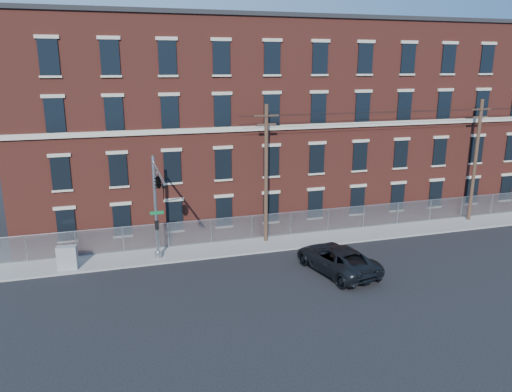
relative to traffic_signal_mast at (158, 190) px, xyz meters
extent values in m
plane|color=black|center=(6.00, -2.18, -5.39)|extent=(140.00, 140.00, 0.00)
cube|color=gray|center=(18.00, 2.82, -5.33)|extent=(65.00, 3.00, 0.12)
cube|color=maroon|center=(18.00, 11.82, 2.61)|extent=(55.00, 14.00, 16.00)
cube|color=black|center=(18.00, 11.82, 10.76)|extent=(55.30, 14.30, 0.30)
cube|color=#AEA491|center=(18.00, 4.74, 2.91)|extent=(55.00, 0.18, 0.35)
cube|color=black|center=(-5.83, 4.76, -3.19)|extent=(1.20, 0.10, 2.20)
cube|color=black|center=(-5.83, 4.76, 0.41)|extent=(1.20, 0.10, 2.20)
cube|color=black|center=(-5.83, 4.76, 4.21)|extent=(1.20, 0.10, 2.20)
cube|color=black|center=(-5.83, 4.76, 7.81)|extent=(1.20, 0.10, 2.20)
cube|color=black|center=(-2.17, 4.76, -3.19)|extent=(1.20, 0.10, 2.20)
cube|color=black|center=(-2.17, 4.76, 0.41)|extent=(1.20, 0.10, 2.20)
cube|color=black|center=(-2.17, 4.76, 4.21)|extent=(1.20, 0.10, 2.20)
cube|color=black|center=(-2.17, 4.76, 7.81)|extent=(1.20, 0.10, 2.20)
cube|color=black|center=(1.50, 4.76, -3.19)|extent=(1.20, 0.10, 2.20)
cube|color=black|center=(1.50, 4.76, 0.41)|extent=(1.20, 0.10, 2.20)
cube|color=black|center=(1.50, 4.76, 4.21)|extent=(1.20, 0.10, 2.20)
cube|color=black|center=(1.50, 4.76, 7.81)|extent=(1.20, 0.10, 2.20)
cube|color=black|center=(5.17, 4.76, -3.19)|extent=(1.20, 0.10, 2.20)
cube|color=black|center=(5.17, 4.76, 0.41)|extent=(1.20, 0.10, 2.20)
cube|color=black|center=(5.17, 4.76, 4.21)|extent=(1.20, 0.10, 2.20)
cube|color=black|center=(5.17, 4.76, 7.81)|extent=(1.20, 0.10, 2.20)
cube|color=black|center=(8.83, 4.76, -3.19)|extent=(1.20, 0.10, 2.20)
cube|color=black|center=(8.83, 4.76, 0.41)|extent=(1.20, 0.10, 2.20)
cube|color=black|center=(8.83, 4.76, 4.21)|extent=(1.20, 0.10, 2.20)
cube|color=black|center=(8.83, 4.76, 7.81)|extent=(1.20, 0.10, 2.20)
cube|color=black|center=(12.50, 4.76, -3.19)|extent=(1.20, 0.10, 2.20)
cube|color=black|center=(12.50, 4.76, 0.41)|extent=(1.20, 0.10, 2.20)
cube|color=black|center=(12.50, 4.76, 4.21)|extent=(1.20, 0.10, 2.20)
cube|color=black|center=(12.50, 4.76, 7.81)|extent=(1.20, 0.10, 2.20)
cube|color=black|center=(16.17, 4.76, -3.19)|extent=(1.20, 0.10, 2.20)
cube|color=black|center=(16.17, 4.76, 0.41)|extent=(1.20, 0.10, 2.20)
cube|color=black|center=(16.17, 4.76, 4.21)|extent=(1.20, 0.10, 2.20)
cube|color=black|center=(16.17, 4.76, 7.81)|extent=(1.20, 0.10, 2.20)
cube|color=black|center=(19.83, 4.76, -3.19)|extent=(1.20, 0.10, 2.20)
cube|color=black|center=(19.83, 4.76, 0.41)|extent=(1.20, 0.10, 2.20)
cube|color=black|center=(19.83, 4.76, 4.21)|extent=(1.20, 0.10, 2.20)
cube|color=black|center=(19.83, 4.76, 7.81)|extent=(1.20, 0.10, 2.20)
cube|color=black|center=(23.50, 4.76, -3.19)|extent=(1.20, 0.10, 2.20)
cube|color=black|center=(23.50, 4.76, 0.41)|extent=(1.20, 0.10, 2.20)
cube|color=black|center=(23.50, 4.76, 4.21)|extent=(1.20, 0.10, 2.20)
cube|color=black|center=(23.50, 4.76, 7.81)|extent=(1.20, 0.10, 2.20)
cube|color=black|center=(27.17, 4.76, -3.19)|extent=(1.20, 0.10, 2.20)
cube|color=black|center=(27.17, 4.76, 0.41)|extent=(1.20, 0.10, 2.20)
cube|color=black|center=(27.17, 4.76, 4.21)|extent=(1.20, 0.10, 2.20)
cube|color=black|center=(27.17, 4.76, 7.81)|extent=(1.20, 0.10, 2.20)
cube|color=black|center=(30.83, 4.76, -3.19)|extent=(1.20, 0.10, 2.20)
cube|color=black|center=(30.83, 4.76, 0.41)|extent=(1.20, 0.10, 2.20)
cube|color=#A5A8AD|center=(18.00, 4.12, -4.37)|extent=(59.00, 0.02, 1.80)
cylinder|color=#9EA0A5|center=(18.00, 4.12, -3.47)|extent=(59.00, 0.04, 0.04)
cylinder|color=#9EA0A5|center=(-8.39, 4.12, -4.37)|extent=(0.06, 0.06, 1.85)
cylinder|color=#9EA0A5|center=(-5.29, 4.12, -4.37)|extent=(0.06, 0.06, 1.85)
cylinder|color=#9EA0A5|center=(-2.18, 4.12, -4.37)|extent=(0.06, 0.06, 1.85)
cylinder|color=#9EA0A5|center=(0.92, 4.12, -4.37)|extent=(0.06, 0.06, 1.85)
cylinder|color=#9EA0A5|center=(4.03, 4.12, -4.37)|extent=(0.06, 0.06, 1.85)
cylinder|color=#9EA0A5|center=(7.13, 4.12, -4.37)|extent=(0.06, 0.06, 1.85)
cylinder|color=#9EA0A5|center=(10.24, 4.12, -4.37)|extent=(0.06, 0.06, 1.85)
cylinder|color=#9EA0A5|center=(13.34, 4.12, -4.37)|extent=(0.06, 0.06, 1.85)
cylinder|color=#9EA0A5|center=(16.45, 4.12, -4.37)|extent=(0.06, 0.06, 1.85)
cylinder|color=#9EA0A5|center=(19.55, 4.12, -4.37)|extent=(0.06, 0.06, 1.85)
cylinder|color=#9EA0A5|center=(22.66, 4.12, -4.37)|extent=(0.06, 0.06, 1.85)
cylinder|color=#9EA0A5|center=(25.76, 4.12, -4.37)|extent=(0.06, 0.06, 1.85)
cylinder|color=#9EA0A5|center=(28.87, 4.12, -4.37)|extent=(0.06, 0.06, 1.85)
cylinder|color=#9EA0A5|center=(0.00, 2.32, -1.77)|extent=(0.22, 0.22, 7.00)
cylinder|color=#9EA0A5|center=(0.00, 2.32, -5.07)|extent=(0.50, 0.50, 0.40)
cylinder|color=#9EA0A5|center=(0.00, -0.93, 1.33)|extent=(0.14, 6.50, 0.14)
cylinder|color=#9EA0A5|center=(0.00, 1.12, 0.33)|extent=(0.08, 2.18, 1.56)
cube|color=#0C592D|center=(0.05, 2.17, -2.07)|extent=(0.90, 0.03, 0.22)
cube|color=black|center=(0.00, 2.07, -2.87)|extent=(0.25, 0.25, 0.60)
imported|color=black|center=(0.00, -3.48, 0.78)|extent=(0.16, 0.20, 1.00)
imported|color=black|center=(0.00, -0.68, 0.78)|extent=(0.53, 2.48, 1.00)
cylinder|color=#473023|center=(8.00, 3.42, -0.27)|extent=(0.28, 0.28, 10.00)
cube|color=#473023|center=(8.00, 3.42, 3.93)|extent=(1.80, 0.12, 0.12)
cube|color=#473023|center=(8.00, 3.42, 3.33)|extent=(1.40, 0.12, 0.12)
cylinder|color=#473023|center=(26.00, 3.42, -0.27)|extent=(0.28, 0.28, 10.00)
cube|color=#473023|center=(26.00, 3.42, 3.93)|extent=(1.80, 0.12, 0.12)
cube|color=#473023|center=(26.00, 3.42, 3.33)|extent=(1.40, 0.12, 0.12)
cylinder|color=black|center=(26.00, 3.12, 3.93)|extent=(40.00, 0.02, 0.02)
cylinder|color=black|center=(26.00, 3.72, 3.93)|extent=(40.00, 0.02, 0.02)
cylinder|color=black|center=(26.00, 3.42, 3.33)|extent=(40.00, 0.02, 0.02)
imported|color=black|center=(10.65, -3.02, -4.53)|extent=(4.09, 6.67, 1.73)
cube|color=gray|center=(-5.72, 2.05, -4.51)|extent=(1.28, 0.74, 1.52)
camera|label=1|loc=(-2.55, -29.31, 7.32)|focal=34.45mm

